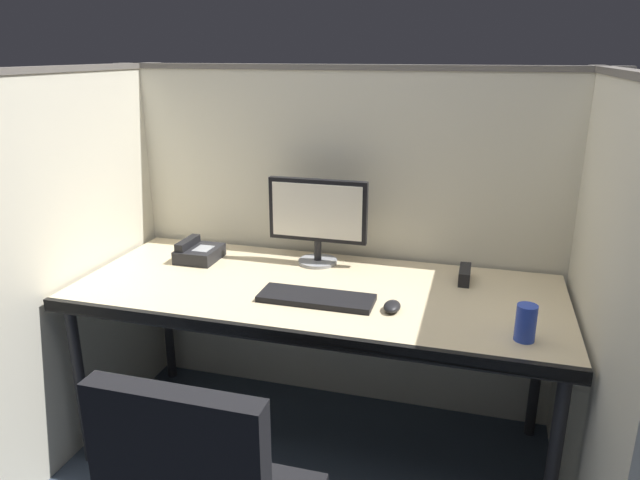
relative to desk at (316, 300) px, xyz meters
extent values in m
cube|color=beige|center=(0.00, 0.46, 0.08)|extent=(2.20, 0.05, 1.55)
cube|color=#605B56|center=(0.00, 0.46, 0.87)|extent=(2.21, 0.06, 0.02)
cube|color=beige|center=(-0.99, -0.09, 0.08)|extent=(0.05, 1.40, 1.55)
cube|color=#605B56|center=(-0.99, -0.09, 0.87)|extent=(0.06, 1.41, 0.02)
cube|color=beige|center=(0.99, -0.09, 0.08)|extent=(0.05, 1.40, 1.55)
cube|color=#605B56|center=(0.99, -0.09, 0.87)|extent=(0.06, 1.41, 0.02)
cube|color=beige|center=(0.00, 0.01, 0.03)|extent=(1.90, 0.80, 0.04)
cube|color=black|center=(0.00, -0.38, 0.03)|extent=(1.90, 0.02, 0.05)
cylinder|color=black|center=(-0.89, -0.33, -0.34)|extent=(0.04, 0.04, 0.70)
cylinder|color=black|center=(0.89, -0.33, -0.34)|extent=(0.04, 0.04, 0.70)
cylinder|color=black|center=(-0.89, 0.35, -0.34)|extent=(0.04, 0.04, 0.70)
cylinder|color=black|center=(0.89, 0.35, -0.34)|extent=(0.04, 0.04, 0.70)
cylinder|color=gray|center=(-0.07, 0.28, 0.06)|extent=(0.17, 0.17, 0.01)
cylinder|color=black|center=(-0.07, 0.28, 0.11)|extent=(0.03, 0.03, 0.09)
cube|color=black|center=(-0.07, 0.28, 0.29)|extent=(0.43, 0.03, 0.27)
cube|color=silver|center=(-0.07, 0.26, 0.29)|extent=(0.39, 0.01, 0.23)
cube|color=black|center=(0.04, -0.11, 0.06)|extent=(0.43, 0.15, 0.02)
ellipsoid|color=black|center=(0.32, -0.12, 0.07)|extent=(0.06, 0.10, 0.03)
cylinder|color=#59595B|center=(0.32, -0.11, 0.08)|extent=(0.01, 0.01, 0.01)
cube|color=black|center=(-0.59, 0.18, 0.08)|extent=(0.17, 0.19, 0.06)
cube|color=black|center=(-0.64, 0.18, 0.12)|extent=(0.04, 0.17, 0.03)
cube|color=gray|center=(-0.56, 0.17, 0.11)|extent=(0.07, 0.09, 0.00)
cube|color=black|center=(0.56, 0.24, 0.08)|extent=(0.04, 0.15, 0.06)
cylinder|color=#263FB2|center=(0.77, -0.23, 0.11)|extent=(0.07, 0.07, 0.12)
camera|label=1|loc=(0.59, -2.03, 0.94)|focal=32.71mm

